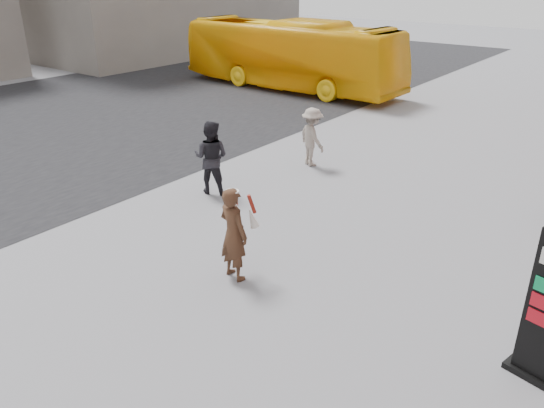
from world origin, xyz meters
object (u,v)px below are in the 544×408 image
Objects in this scene: woman at (234,233)px; pedestrian_b at (312,137)px; pedestrian_a at (211,157)px; bus at (290,55)px.

pedestrian_b is (-2.29, 5.93, -0.07)m from woman.
pedestrian_a is 1.11× the size of pedestrian_b.
pedestrian_a reaches higher than woman.
bus is 6.67× the size of pedestrian_b.
bus is 12.93m from pedestrian_a.
woman is at bearing -145.37° from bus.
bus is 6.01× the size of pedestrian_a.
pedestrian_b is at bearing -59.73° from woman.
woman is 16.84m from bus.
bus is at bearing -24.06° from pedestrian_b.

